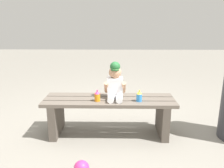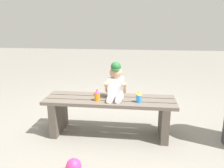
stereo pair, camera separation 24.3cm
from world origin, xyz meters
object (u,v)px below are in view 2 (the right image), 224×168
(park_bench, at_px, (110,110))
(child_figure, at_px, (116,83))
(sippy_cup_right, at_px, (139,97))
(toy_ball, at_px, (74,166))
(sippy_cup_left, at_px, (97,95))

(park_bench, height_order, child_figure, child_figure)
(sippy_cup_right, bearing_deg, park_bench, 165.37)
(sippy_cup_right, bearing_deg, toy_ball, -128.61)
(child_figure, bearing_deg, park_bench, -165.38)
(child_figure, xyz_separation_m, sippy_cup_right, (0.26, -0.10, -0.12))
(child_figure, distance_m, sippy_cup_right, 0.30)
(sippy_cup_left, relative_size, toy_ball, 0.95)
(sippy_cup_left, height_order, sippy_cup_right, same)
(sippy_cup_right, bearing_deg, sippy_cup_left, 180.00)
(park_bench, xyz_separation_m, toy_ball, (-0.21, -0.74, -0.22))
(park_bench, height_order, toy_ball, park_bench)
(child_figure, bearing_deg, toy_ball, -109.67)
(sippy_cup_left, bearing_deg, park_bench, 33.99)
(sippy_cup_left, distance_m, toy_ball, 0.79)
(sippy_cup_right, relative_size, toy_ball, 0.95)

